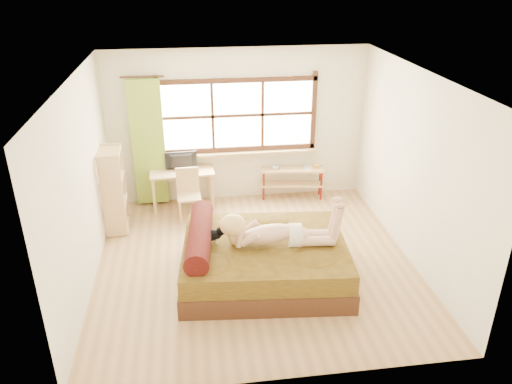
{
  "coord_description": "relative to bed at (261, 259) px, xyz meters",
  "views": [
    {
      "loc": [
        -0.83,
        -6.08,
        4.01
      ],
      "look_at": [
        0.04,
        0.2,
        1.03
      ],
      "focal_mm": 35.0,
      "sensor_mm": 36.0,
      "label": 1
    }
  ],
  "objects": [
    {
      "name": "wall_right",
      "position": [
        2.23,
        0.39,
        1.05
      ],
      "size": [
        0.0,
        4.5,
        4.5
      ],
      "primitive_type": "plane",
      "rotation": [
        1.57,
        0.0,
        -1.57
      ],
      "color": "silver",
      "rests_on": "floor"
    },
    {
      "name": "window",
      "position": [
        -0.02,
        2.61,
        1.21
      ],
      "size": [
        2.8,
        0.16,
        1.46
      ],
      "color": "#FFEDBF",
      "rests_on": "wall_back"
    },
    {
      "name": "ceiling",
      "position": [
        -0.02,
        0.39,
        2.4
      ],
      "size": [
        4.5,
        4.5,
        0.0
      ],
      "primitive_type": "plane",
      "rotation": [
        3.14,
        0.0,
        0.0
      ],
      "color": "white",
      "rests_on": "wall_back"
    },
    {
      "name": "cup",
      "position": [
        0.64,
        2.46,
        0.31
      ],
      "size": [
        0.12,
        0.12,
        0.09
      ],
      "primitive_type": "imported",
      "rotation": [
        0.0,
        0.0,
        -0.12
      ],
      "color": "gray",
      "rests_on": "pipe_shelf"
    },
    {
      "name": "bed",
      "position": [
        0.0,
        0.0,
        0.0
      ],
      "size": [
        2.37,
        1.97,
        0.84
      ],
      "rotation": [
        0.0,
        0.0,
        -0.09
      ],
      "color": "black",
      "rests_on": "floor"
    },
    {
      "name": "woman",
      "position": [
        0.2,
        -0.05,
        0.59
      ],
      "size": [
        1.59,
        0.58,
        0.67
      ],
      "primitive_type": null,
      "rotation": [
        0.0,
        0.0,
        -0.09
      ],
      "color": "#D4A188",
      "rests_on": "bed"
    },
    {
      "name": "floor",
      "position": [
        -0.02,
        0.39,
        -0.3
      ],
      "size": [
        4.5,
        4.5,
        0.0
      ],
      "primitive_type": "plane",
      "color": "#9E754C",
      "rests_on": "ground"
    },
    {
      "name": "chair",
      "position": [
        -0.94,
        1.96,
        0.18
      ],
      "size": [
        0.4,
        0.4,
        0.86
      ],
      "rotation": [
        0.0,
        0.0,
        0.05
      ],
      "color": "tan",
      "rests_on": "floor"
    },
    {
      "name": "wall_left",
      "position": [
        -2.27,
        0.39,
        1.05
      ],
      "size": [
        0.0,
        4.5,
        4.5
      ],
      "primitive_type": "plane",
      "rotation": [
        1.57,
        0.0,
        1.57
      ],
      "color": "silver",
      "rests_on": "floor"
    },
    {
      "name": "desk",
      "position": [
        -1.03,
        2.34,
        0.29
      ],
      "size": [
        1.12,
        0.56,
        0.68
      ],
      "rotation": [
        0.0,
        0.0,
        0.05
      ],
      "color": "tan",
      "rests_on": "floor"
    },
    {
      "name": "kitten",
      "position": [
        -0.67,
        0.1,
        0.39
      ],
      "size": [
        0.34,
        0.16,
        0.27
      ],
      "primitive_type": null,
      "rotation": [
        0.0,
        0.0,
        -0.09
      ],
      "color": "black",
      "rests_on": "bed"
    },
    {
      "name": "wall_front",
      "position": [
        -0.02,
        -1.86,
        1.05
      ],
      "size": [
        4.5,
        0.0,
        4.5
      ],
      "primitive_type": "plane",
      "rotation": [
        -1.57,
        0.0,
        0.0
      ],
      "color": "silver",
      "rests_on": "floor"
    },
    {
      "name": "wall_back",
      "position": [
        -0.02,
        2.64,
        1.05
      ],
      "size": [
        4.5,
        0.0,
        4.5
      ],
      "primitive_type": "plane",
      "rotation": [
        1.57,
        0.0,
        0.0
      ],
      "color": "silver",
      "rests_on": "floor"
    },
    {
      "name": "bookshelf",
      "position": [
        -2.1,
        1.69,
        0.39
      ],
      "size": [
        0.36,
        0.6,
        1.36
      ],
      "rotation": [
        0.0,
        0.0,
        0.05
      ],
      "color": "tan",
      "rests_on": "floor"
    },
    {
      "name": "book",
      "position": [
        1.14,
        2.46,
        0.28
      ],
      "size": [
        0.18,
        0.23,
        0.02
      ],
      "primitive_type": "imported",
      "rotation": [
        0.0,
        0.0,
        -0.12
      ],
      "color": "gray",
      "rests_on": "pipe_shelf"
    },
    {
      "name": "pipe_shelf",
      "position": [
        0.95,
        2.45,
        0.12
      ],
      "size": [
        1.16,
        0.42,
        0.64
      ],
      "rotation": [
        0.0,
        0.0,
        -0.12
      ],
      "color": "tan",
      "rests_on": "floor"
    },
    {
      "name": "monitor",
      "position": [
        -1.03,
        2.39,
        0.54
      ],
      "size": [
        0.55,
        0.1,
        0.31
      ],
      "primitive_type": "imported",
      "rotation": [
        0.0,
        0.0,
        3.19
      ],
      "color": "black",
      "rests_on": "desk"
    },
    {
      "name": "curtain",
      "position": [
        -1.57,
        2.52,
        0.85
      ],
      "size": [
        0.55,
        0.1,
        2.2
      ],
      "primitive_type": "cube",
      "color": "olive",
      "rests_on": "wall_back"
    }
  ]
}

